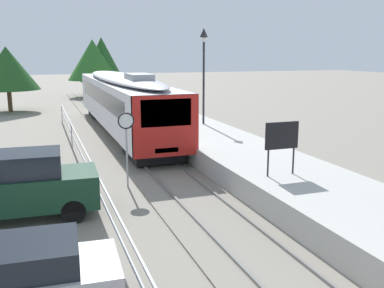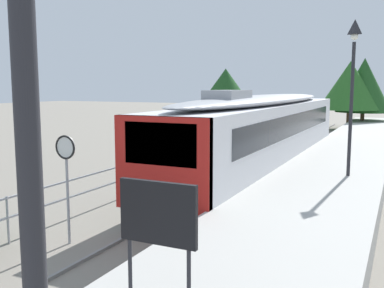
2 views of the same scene
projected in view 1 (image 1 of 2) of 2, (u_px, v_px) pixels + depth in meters
The scene contains 13 objects.
ground_plane at pixel (76, 142), 24.54m from camera, with size 160.00×160.00×0.00m, color gray.
track_rails at pixel (129, 138), 25.51m from camera, with size 3.20×60.00×0.14m.
commuter_train at pixel (122, 99), 26.61m from camera, with size 2.82×19.44×3.74m.
station_platform at pixel (182, 128), 26.49m from camera, with size 3.90×60.00×0.90m, color #B7B5AD.
platform_lamp_mid_platform at pixel (204, 58), 24.29m from camera, with size 0.34×0.34×5.35m.
platform_notice_board at pixel (282, 137), 14.34m from camera, with size 1.20×0.08×1.80m.
speed_limit_sign at pixel (126, 131), 15.86m from camera, with size 0.61×0.10×2.81m.
carpark_fence at pixel (92, 171), 15.03m from camera, with size 0.06×36.06×1.25m.
parked_hatchback_silver at pixel (13, 282), 8.01m from camera, with size 4.09×1.97×1.53m.
parked_suv_dark_green at pixel (17, 185), 12.97m from camera, with size 4.68×2.11×2.04m.
tree_behind_carpark at pixel (7, 68), 36.22m from camera, with size 5.17×5.17×5.43m.
tree_behind_station_far at pixel (102, 60), 49.31m from camera, with size 4.98×4.98×6.63m.
tree_distant_left at pixel (93, 60), 48.05m from camera, with size 5.57×5.57×6.33m.
Camera 1 is at (-4.88, -2.84, 4.93)m, focal length 40.79 mm.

